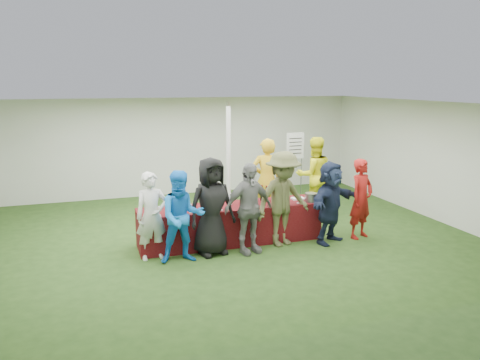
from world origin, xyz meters
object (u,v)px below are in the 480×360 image
object	(u,v)px
customer_0	(152,216)
customer_5	(330,202)
customer_3	(248,208)
staff_pourer	(267,180)
customer_1	(182,217)
dump_bucket	(311,197)
wine_list_sign	(295,151)
customer_6	(361,199)
staff_back	(314,175)
customer_2	(212,206)
customer_4	(283,199)
serving_table	(230,224)

from	to	relation	value
customer_0	customer_5	distance (m)	3.45
customer_3	staff_pourer	bearing A→B (deg)	46.19
customer_1	customer_3	bearing A→B (deg)	5.24
dump_bucket	wine_list_sign	size ratio (longest dim) A/B	0.14
customer_0	customer_6	xyz separation A→B (m)	(4.18, -0.14, 0.02)
staff_pourer	customer_5	size ratio (longest dim) A/B	1.16
customer_3	wine_list_sign	bearing A→B (deg)	40.53
staff_pourer	customer_6	distance (m)	2.21
staff_back	customer_2	bearing A→B (deg)	36.78
customer_5	staff_pourer	bearing A→B (deg)	79.36
customer_1	customer_4	distance (m)	2.03
customer_2	customer_5	world-z (taller)	customer_2
customer_3	customer_2	bearing A→B (deg)	152.82
customer_3	customer_6	xyz separation A→B (m)	(2.45, 0.11, -0.04)
staff_pourer	staff_back	bearing A→B (deg)	-150.40
customer_1	wine_list_sign	bearing A→B (deg)	45.49
customer_0	customer_3	distance (m)	1.75
customer_4	customer_6	bearing A→B (deg)	-16.53
customer_0	staff_back	bearing A→B (deg)	16.79
staff_pourer	staff_back	size ratio (longest dim) A/B	1.03
dump_bucket	customer_4	distance (m)	0.77
customer_4	customer_5	size ratio (longest dim) A/B	1.13
customer_1	customer_5	bearing A→B (deg)	4.34
customer_3	customer_6	world-z (taller)	customer_3
customer_0	wine_list_sign	bearing A→B (deg)	29.76
customer_3	customer_4	xyz separation A→B (m)	(0.77, 0.19, 0.07)
wine_list_sign	customer_1	xyz separation A→B (m)	(-3.78, -3.55, -0.49)
dump_bucket	customer_6	xyz separation A→B (m)	(0.96, -0.32, -0.03)
customer_3	customer_4	world-z (taller)	customer_4
staff_pourer	customer_5	xyz separation A→B (m)	(0.64, -1.80, -0.13)
customer_5	dump_bucket	bearing A→B (deg)	90.00
customer_5	customer_0	bearing A→B (deg)	146.37
staff_back	customer_5	bearing A→B (deg)	75.72
customer_0	customer_1	bearing A→B (deg)	-40.94
customer_4	customer_5	world-z (taller)	customer_4
dump_bucket	customer_6	distance (m)	1.02
dump_bucket	wine_list_sign	xyz separation A→B (m)	(1.05, 3.05, 0.48)
customer_1	customer_5	world-z (taller)	customer_1
serving_table	dump_bucket	distance (m)	1.72
customer_1	customer_4	xyz separation A→B (m)	(2.01, 0.25, 0.10)
customer_2	customer_3	distance (m)	0.68
customer_5	customer_4	bearing A→B (deg)	141.09
customer_3	customer_0	bearing A→B (deg)	158.16
customer_3	customer_6	size ratio (longest dim) A/B	1.05
dump_bucket	customer_5	xyz separation A→B (m)	(0.23, -0.39, -0.02)
serving_table	staff_pourer	bearing A→B (deg)	44.09
staff_pourer	customer_4	world-z (taller)	staff_pourer
customer_0	customer_5	xyz separation A→B (m)	(3.44, -0.21, 0.02)
dump_bucket	customer_3	world-z (taller)	customer_3
customer_1	customer_5	distance (m)	2.96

